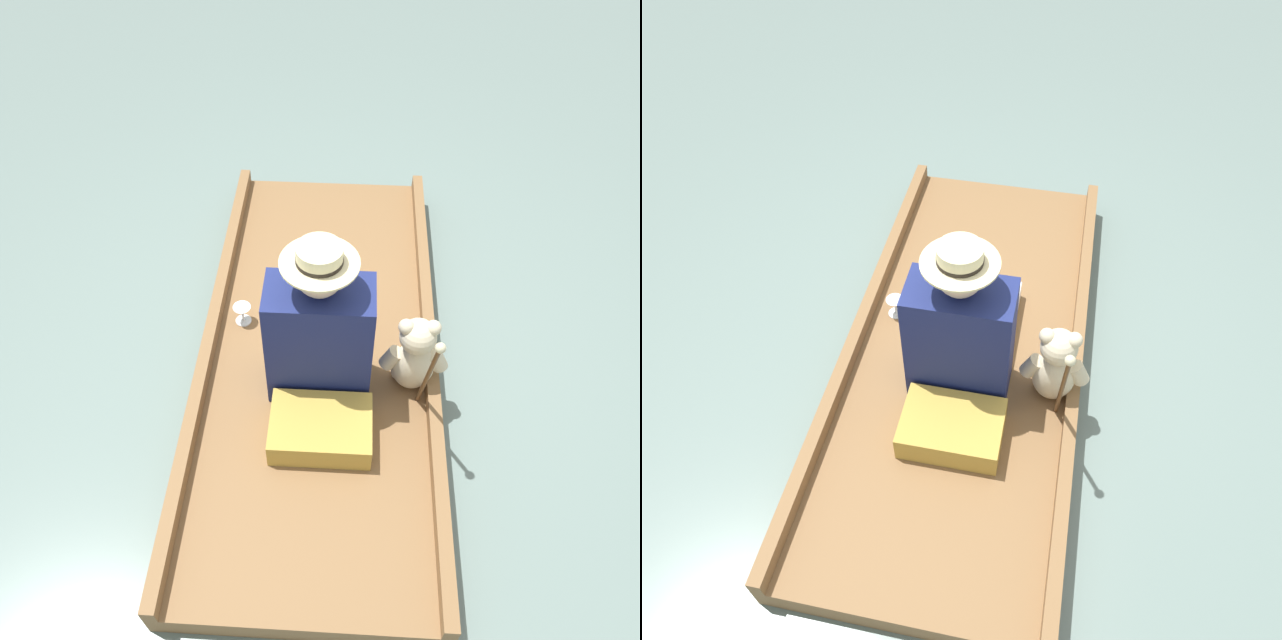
% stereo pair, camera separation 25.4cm
% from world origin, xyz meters
% --- Properties ---
extents(ground_plane, '(16.00, 16.00, 0.00)m').
position_xyz_m(ground_plane, '(0.00, 0.00, 0.00)').
color(ground_plane, slate).
extents(punt_boat, '(1.18, 2.75, 0.22)m').
position_xyz_m(punt_boat, '(0.00, 0.00, 0.07)').
color(punt_boat, brown).
rests_on(punt_boat, ground_plane).
extents(seat_cushion, '(0.46, 0.32, 0.14)m').
position_xyz_m(seat_cushion, '(0.04, -0.54, 0.21)').
color(seat_cushion, '#B7933D').
rests_on(seat_cushion, punt_boat).
extents(seated_person, '(0.48, 0.80, 0.89)m').
position_xyz_m(seated_person, '(0.02, -0.16, 0.45)').
color(seated_person, white).
rests_on(seated_person, punt_boat).
extents(teddy_bear, '(0.33, 0.19, 0.47)m').
position_xyz_m(teddy_bear, '(0.46, -0.22, 0.36)').
color(teddy_bear, beige).
rests_on(teddy_bear, punt_boat).
extents(wine_glass, '(0.09, 0.09, 0.11)m').
position_xyz_m(wine_glass, '(-0.41, 0.14, 0.22)').
color(wine_glass, silver).
rests_on(wine_glass, punt_boat).
extents(walking_cane, '(0.04, 0.25, 0.70)m').
position_xyz_m(walking_cane, '(0.49, -0.44, 0.55)').
color(walking_cane, brown).
rests_on(walking_cane, punt_boat).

